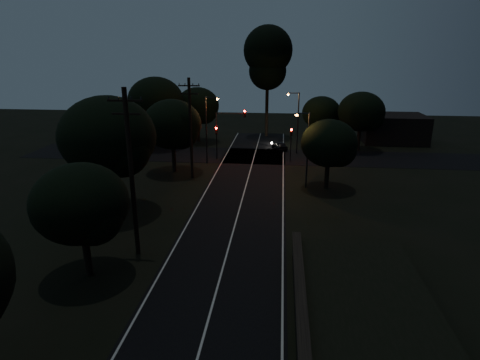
{
  "coord_description": "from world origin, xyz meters",
  "views": [
    {
      "loc": [
        3.39,
        -8.46,
        13.05
      ],
      "look_at": [
        0.0,
        24.0,
        2.5
      ],
      "focal_mm": 30.0,
      "sensor_mm": 36.0,
      "label": 1
    }
  ],
  "objects_px": {
    "utility_pole_far": "(191,127)",
    "signal_mast": "(230,125)",
    "car": "(279,145)",
    "tall_pine": "(268,57)",
    "streetlight_a": "(208,125)",
    "streetlight_c": "(306,145)",
    "utility_pole_mid": "(131,172)",
    "streetlight_b": "(297,119)",
    "signal_left": "(217,137)",
    "signal_right": "(291,139)"
  },
  "relations": [
    {
      "from": "streetlight_a",
      "to": "car",
      "type": "relative_size",
      "value": 2.37
    },
    {
      "from": "signal_right",
      "to": "signal_mast",
      "type": "relative_size",
      "value": 0.66
    },
    {
      "from": "signal_mast",
      "to": "streetlight_c",
      "type": "distance_m",
      "value": 13.28
    },
    {
      "from": "streetlight_b",
      "to": "signal_right",
      "type": "bearing_deg",
      "value": -100.0
    },
    {
      "from": "signal_right",
      "to": "streetlight_a",
      "type": "bearing_deg",
      "value": -168.66
    },
    {
      "from": "streetlight_c",
      "to": "streetlight_a",
      "type": "bearing_deg",
      "value": 144.31
    },
    {
      "from": "signal_left",
      "to": "streetlight_b",
      "type": "xyz_separation_m",
      "value": [
        9.91,
        4.01,
        1.8
      ]
    },
    {
      "from": "signal_mast",
      "to": "streetlight_c",
      "type": "bearing_deg",
      "value": -48.81
    },
    {
      "from": "streetlight_b",
      "to": "utility_pole_far",
      "type": "bearing_deg",
      "value": -133.3
    },
    {
      "from": "utility_pole_mid",
      "to": "tall_pine",
      "type": "relative_size",
      "value": 0.65
    },
    {
      "from": "utility_pole_mid",
      "to": "streetlight_a",
      "type": "xyz_separation_m",
      "value": [
        0.69,
        23.0,
        -1.1
      ]
    },
    {
      "from": "utility_pole_far",
      "to": "signal_right",
      "type": "bearing_deg",
      "value": 37.0
    },
    {
      "from": "signal_mast",
      "to": "streetlight_b",
      "type": "height_order",
      "value": "streetlight_b"
    },
    {
      "from": "utility_pole_far",
      "to": "signal_mast",
      "type": "relative_size",
      "value": 1.68
    },
    {
      "from": "utility_pole_far",
      "to": "tall_pine",
      "type": "relative_size",
      "value": 0.62
    },
    {
      "from": "tall_pine",
      "to": "streetlight_c",
      "type": "distance_m",
      "value": 26.62
    },
    {
      "from": "utility_pole_far",
      "to": "signal_right",
      "type": "height_order",
      "value": "utility_pole_far"
    },
    {
      "from": "signal_left",
      "to": "signal_mast",
      "type": "xyz_separation_m",
      "value": [
        1.69,
        0.0,
        1.5
      ]
    },
    {
      "from": "signal_right",
      "to": "streetlight_a",
      "type": "relative_size",
      "value": 0.51
    },
    {
      "from": "utility_pole_mid",
      "to": "signal_right",
      "type": "xyz_separation_m",
      "value": [
        10.6,
        24.99,
        -2.9
      ]
    },
    {
      "from": "utility_pole_mid",
      "to": "signal_right",
      "type": "relative_size",
      "value": 2.68
    },
    {
      "from": "utility_pole_far",
      "to": "signal_right",
      "type": "relative_size",
      "value": 2.56
    },
    {
      "from": "utility_pole_far",
      "to": "streetlight_a",
      "type": "xyz_separation_m",
      "value": [
        0.69,
        6.0,
        -0.85
      ]
    },
    {
      "from": "utility_pole_mid",
      "to": "utility_pole_far",
      "type": "distance_m",
      "value": 17.0
    },
    {
      "from": "utility_pole_far",
      "to": "streetlight_a",
      "type": "distance_m",
      "value": 6.1
    },
    {
      "from": "streetlight_c",
      "to": "car",
      "type": "distance_m",
      "value": 16.65
    },
    {
      "from": "signal_mast",
      "to": "signal_left",
      "type": "bearing_deg",
      "value": -179.87
    },
    {
      "from": "streetlight_a",
      "to": "streetlight_c",
      "type": "height_order",
      "value": "streetlight_a"
    },
    {
      "from": "tall_pine",
      "to": "signal_mast",
      "type": "relative_size",
      "value": 2.69
    },
    {
      "from": "signal_left",
      "to": "streetlight_c",
      "type": "xyz_separation_m",
      "value": [
        10.43,
        -9.99,
        1.51
      ]
    },
    {
      "from": "streetlight_a",
      "to": "streetlight_b",
      "type": "height_order",
      "value": "same"
    },
    {
      "from": "streetlight_a",
      "to": "signal_right",
      "type": "bearing_deg",
      "value": 11.34
    },
    {
      "from": "utility_pole_mid",
      "to": "streetlight_a",
      "type": "bearing_deg",
      "value": 88.27
    },
    {
      "from": "car",
      "to": "tall_pine",
      "type": "bearing_deg",
      "value": -97.24
    },
    {
      "from": "signal_left",
      "to": "streetlight_a",
      "type": "bearing_deg",
      "value": -109.59
    },
    {
      "from": "signal_right",
      "to": "streetlight_c",
      "type": "relative_size",
      "value": 0.55
    },
    {
      "from": "signal_right",
      "to": "utility_pole_far",
      "type": "bearing_deg",
      "value": -143.0
    },
    {
      "from": "utility_pole_mid",
      "to": "car",
      "type": "bearing_deg",
      "value": 73.47
    },
    {
      "from": "streetlight_a",
      "to": "car",
      "type": "xyz_separation_m",
      "value": [
        8.51,
        8.0,
        -4.06
      ]
    },
    {
      "from": "utility_pole_mid",
      "to": "utility_pole_far",
      "type": "height_order",
      "value": "utility_pole_mid"
    },
    {
      "from": "tall_pine",
      "to": "signal_left",
      "type": "relative_size",
      "value": 4.1
    },
    {
      "from": "tall_pine",
      "to": "car",
      "type": "bearing_deg",
      "value": -76.26
    },
    {
      "from": "tall_pine",
      "to": "signal_mast",
      "type": "xyz_separation_m",
      "value": [
        -3.91,
        -15.01,
        -7.78
      ]
    },
    {
      "from": "utility_pole_mid",
      "to": "streetlight_b",
      "type": "xyz_separation_m",
      "value": [
        11.31,
        29.0,
        -1.1
      ]
    },
    {
      "from": "utility_pole_far",
      "to": "car",
      "type": "bearing_deg",
      "value": 56.69
    },
    {
      "from": "tall_pine",
      "to": "streetlight_a",
      "type": "distance_m",
      "value": 19.62
    },
    {
      "from": "streetlight_b",
      "to": "signal_mast",
      "type": "bearing_deg",
      "value": -154.01
    },
    {
      "from": "utility_pole_mid",
      "to": "streetlight_c",
      "type": "height_order",
      "value": "utility_pole_mid"
    },
    {
      "from": "signal_left",
      "to": "utility_pole_far",
      "type": "bearing_deg",
      "value": -99.94
    },
    {
      "from": "signal_mast",
      "to": "car",
      "type": "xyz_separation_m",
      "value": [
        6.11,
        6.01,
        -3.76
      ]
    }
  ]
}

